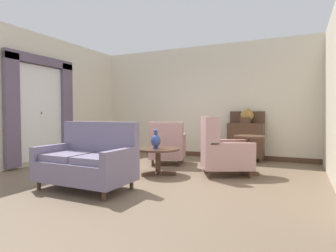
# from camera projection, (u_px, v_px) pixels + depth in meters

# --- Properties ---
(ground) EXTENTS (8.43, 8.43, 0.00)m
(ground) POSITION_uv_depth(u_px,v_px,m) (148.00, 178.00, 5.09)
(ground) COLOR brown
(wall_back) EXTENTS (6.18, 0.08, 3.02)m
(wall_back) POSITION_uv_depth(u_px,v_px,m) (201.00, 102.00, 7.72)
(wall_back) COLOR beige
(wall_back) RESTS_ON ground
(wall_left) EXTENTS (0.08, 4.17, 3.02)m
(wall_left) POSITION_uv_depth(u_px,v_px,m) (62.00, 100.00, 7.12)
(wall_left) COLOR beige
(wall_left) RESTS_ON ground
(baseboard_back) EXTENTS (6.02, 0.03, 0.12)m
(baseboard_back) POSITION_uv_depth(u_px,v_px,m) (200.00, 154.00, 7.73)
(baseboard_back) COLOR #4C3323
(baseboard_back) RESTS_ON ground
(window_with_curtains) EXTENTS (0.12, 1.82, 2.44)m
(window_with_curtains) POSITION_uv_depth(u_px,v_px,m) (41.00, 106.00, 6.45)
(window_with_curtains) COLOR silver
(coffee_table) EXTENTS (0.83, 0.83, 0.50)m
(coffee_table) POSITION_uv_depth(u_px,v_px,m) (158.00, 153.00, 5.39)
(coffee_table) COLOR #4C3323
(coffee_table) RESTS_ON ground
(porcelain_vase) EXTENTS (0.18, 0.18, 0.36)m
(porcelain_vase) POSITION_uv_depth(u_px,v_px,m) (156.00, 140.00, 5.34)
(porcelain_vase) COLOR #384C93
(porcelain_vase) RESTS_ON coffee_table
(settee) EXTENTS (1.46, 0.85, 1.04)m
(settee) POSITION_uv_depth(u_px,v_px,m) (88.00, 162.00, 4.35)
(settee) COLOR slate
(settee) RESTS_ON ground
(armchair_near_sideboard) EXTENTS (1.13, 1.07, 1.11)m
(armchair_near_sideboard) POSITION_uv_depth(u_px,v_px,m) (222.00, 151.00, 5.34)
(armchair_near_sideboard) COLOR tan
(armchair_near_sideboard) RESTS_ON ground
(armchair_far_left) EXTENTS (0.97, 1.03, 0.98)m
(armchair_far_left) POSITION_uv_depth(u_px,v_px,m) (168.00, 146.00, 6.52)
(armchair_far_left) COLOR tan
(armchair_far_left) RESTS_ON ground
(side_table) EXTENTS (0.58, 0.58, 0.75)m
(side_table) POSITION_uv_depth(u_px,v_px,m) (249.00, 151.00, 5.37)
(side_table) COLOR #4C3323
(side_table) RESTS_ON ground
(sideboard) EXTENTS (0.86, 0.37, 1.23)m
(sideboard) POSITION_uv_depth(u_px,v_px,m) (246.00, 139.00, 6.96)
(sideboard) COLOR #4C3323
(sideboard) RESTS_ON ground
(gramophone) EXTENTS (0.43, 0.50, 0.50)m
(gramophone) POSITION_uv_depth(u_px,v_px,m) (247.00, 113.00, 6.83)
(gramophone) COLOR #4C3323
(gramophone) RESTS_ON sideboard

